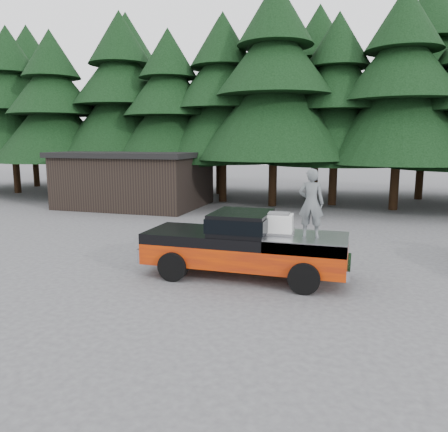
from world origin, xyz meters
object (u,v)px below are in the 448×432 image
(pickup_truck, at_px, (245,254))
(man_on_bed, at_px, (311,203))
(utility_building, at_px, (135,179))
(air_compressor, at_px, (279,224))

(pickup_truck, relative_size, man_on_bed, 3.19)
(man_on_bed, bearing_deg, utility_building, -44.58)
(man_on_bed, relative_size, utility_building, 0.22)
(utility_building, bearing_deg, pickup_truck, -50.05)
(pickup_truck, height_order, air_compressor, air_compressor)
(pickup_truck, relative_size, air_compressor, 7.62)
(pickup_truck, xyz_separation_m, utility_building, (-9.88, 11.80, 1.00))
(air_compressor, bearing_deg, pickup_truck, -179.09)
(air_compressor, height_order, utility_building, utility_building)
(pickup_truck, xyz_separation_m, man_on_bed, (1.87, -0.06, 1.61))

